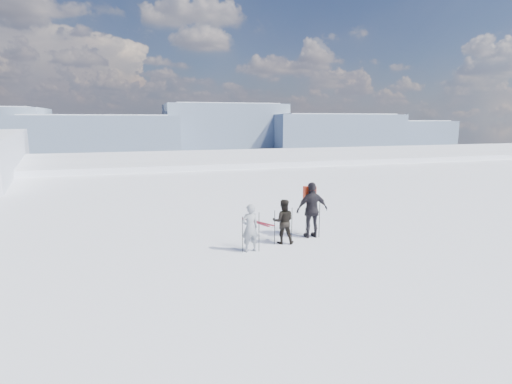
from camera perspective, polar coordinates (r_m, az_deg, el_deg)
lake_basin at (r=42.14m, az=-7.71°, el=-4.41°), size 820.00×820.00×71.62m
far_mountain_range at (r=466.58m, az=-12.73°, el=8.68°), size 770.00×110.00×53.00m
skier_grey at (r=12.66m, az=-0.88°, el=-5.16°), size 0.61×0.44×1.55m
skier_dark at (r=13.53m, az=3.91°, el=-4.22°), size 0.88×0.77×1.52m
skier_pack at (r=14.26m, az=8.02°, el=-2.57°), size 1.17×0.50×1.99m
backpack at (r=14.26m, az=7.74°, el=2.64°), size 0.43×0.24×0.56m
ski_poles at (r=13.48m, az=4.07°, el=-4.88°), size 3.08×0.95×1.33m
skis_loose at (r=16.37m, az=0.15°, el=-4.32°), size 0.96×1.61×0.03m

